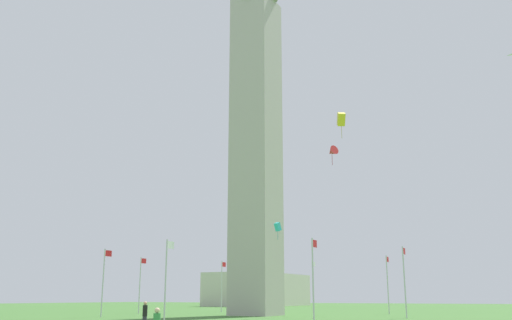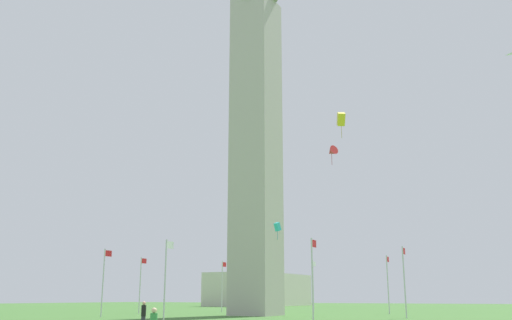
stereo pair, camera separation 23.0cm
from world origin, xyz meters
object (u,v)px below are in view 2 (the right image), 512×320
object	(u,v)px
kite_red_delta	(332,152)
distant_building	(260,290)
flagpole_se	(104,279)
kite_yellow_box	(341,119)
kite_cyan_box	(277,227)
flagpole_w	(404,278)
flagpole_sw	(313,275)
flagpole_nw	(388,281)
flagpole_ne	(222,284)
person_black_shirt	(143,315)
flagpole_e	(141,282)
flagpole_s	(166,275)
obelisk_monument	(256,128)
flagpole_n	(313,283)

from	to	relation	value
kite_red_delta	distant_building	distance (m)	82.55
flagpole_se	distant_building	xyz separation A→B (m)	(74.56, 20.63, -0.22)
kite_yellow_box	kite_cyan_box	bearing A→B (deg)	139.08
flagpole_se	kite_cyan_box	distance (m)	19.51
flagpole_w	distant_building	world-z (taller)	distant_building
flagpole_sw	flagpole_nw	xyz separation A→B (m)	(24.10, -0.00, 0.00)
flagpole_ne	person_black_shirt	distance (m)	43.48
flagpole_e	distant_building	distance (m)	64.44
flagpole_e	kite_cyan_box	distance (m)	24.32
flagpole_s	distant_building	xyz separation A→B (m)	(79.55, 32.68, -0.22)
flagpole_se	obelisk_monument	bearing A→B (deg)	-45.16
person_black_shirt	distant_building	world-z (taller)	distant_building
flagpole_sw	distant_building	bearing A→B (deg)	30.96
flagpole_n	kite_cyan_box	world-z (taller)	kite_cyan_box
flagpole_e	kite_yellow_box	xyz separation A→B (m)	(-0.29, -28.12, 17.70)
kite_red_delta	kite_yellow_box	bearing A→B (deg)	8.02
flagpole_se	flagpole_sw	size ratio (longest dim) A/B	1.00
obelisk_monument	flagpole_sw	size ratio (longest dim) A/B	6.28
person_black_shirt	obelisk_monument	bearing A→B (deg)	8.82
flagpole_e	flagpole_sw	distance (m)	31.48
flagpole_se	flagpole_w	xyz separation A→B (m)	(12.05, -29.09, 0.00)
flagpole_n	flagpole_s	size ratio (longest dim) A/B	1.00
flagpole_n	obelisk_monument	bearing A→B (deg)	180.00
flagpole_ne	flagpole_s	distance (m)	31.48
flagpole_se	kite_yellow_box	bearing A→B (deg)	-63.06
obelisk_monument	flagpole_se	bearing A→B (deg)	134.84
obelisk_monument	flagpole_s	distance (m)	25.02
flagpole_ne	flagpole_e	world-z (taller)	same
flagpole_e	flagpole_w	distance (m)	34.08
obelisk_monument	kite_yellow_box	size ratio (longest dim) A/B	14.58
flagpole_w	distant_building	xyz separation A→B (m)	(62.51, 49.72, -0.22)
flagpole_w	kite_cyan_box	size ratio (longest dim) A/B	3.98
kite_yellow_box	distant_building	distance (m)	78.62
flagpole_nw	kite_red_delta	distance (m)	21.81
obelisk_monument	flagpole_w	distance (m)	25.07
flagpole_se	flagpole_w	distance (m)	31.48
flagpole_ne	flagpole_e	size ratio (longest dim) A/B	1.00
flagpole_n	kite_cyan_box	xyz separation A→B (m)	(-23.34, -5.88, 5.14)
flagpole_nw	flagpole_se	bearing A→B (deg)	135.00
flagpole_n	flagpole_ne	size ratio (longest dim) A/B	1.00
obelisk_monument	flagpole_w	xyz separation A→B (m)	(0.07, -17.04, -18.39)
flagpole_nw	obelisk_monument	bearing A→B (deg)	135.16
flagpole_se	flagpole_w	size ratio (longest dim) A/B	1.00
flagpole_se	kite_red_delta	bearing A→B (deg)	-75.37
kite_yellow_box	distant_building	world-z (taller)	kite_yellow_box
flagpole_se	kite_cyan_box	world-z (taller)	kite_cyan_box
person_black_shirt	kite_red_delta	distance (m)	27.17
kite_red_delta	distant_building	bearing A→B (deg)	33.10
distant_building	flagpole_se	bearing A→B (deg)	-164.53
kite_cyan_box	distant_building	xyz separation A→B (m)	(68.81, 38.56, -5.37)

